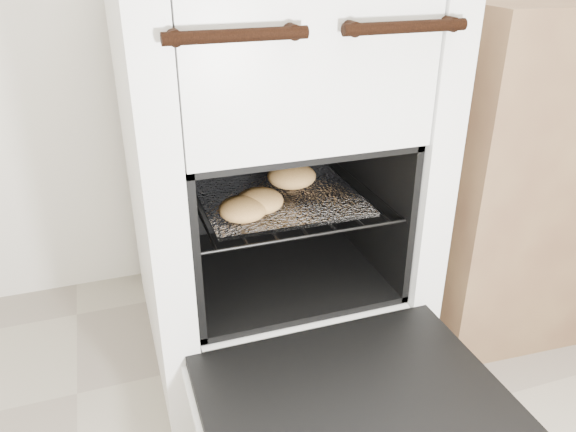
{
  "coord_description": "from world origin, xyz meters",
  "views": [
    {
      "loc": [
        -0.51,
        -0.13,
        1.01
      ],
      "look_at": [
        -0.14,
        0.98,
        0.44
      ],
      "focal_mm": 35.0,
      "sensor_mm": 36.0,
      "label": 1
    }
  ],
  "objects": [
    {
      "name": "stove",
      "position": [
        -0.14,
        1.14,
        0.49
      ],
      "size": [
        0.65,
        0.73,
        1.0
      ],
      "color": "white",
      "rests_on": "ground"
    },
    {
      "name": "foil_sheet",
      "position": [
        -0.14,
        1.04,
        0.46
      ],
      "size": [
        0.37,
        0.33,
        0.01
      ],
      "primitive_type": "cube",
      "color": "white",
      "rests_on": "oven_rack"
    },
    {
      "name": "oven_door",
      "position": [
        -0.14,
        0.58,
        0.22
      ],
      "size": [
        0.59,
        0.46,
        0.04
      ],
      "color": "black",
      "rests_on": "stove"
    },
    {
      "name": "counter",
      "position": [
        0.73,
        1.08,
        0.45
      ],
      "size": [
        0.92,
        0.64,
        0.89
      ],
      "primitive_type": "cube",
      "rotation": [
        0.0,
        0.0,
        -0.06
      ],
      "color": "brown",
      "rests_on": "ground"
    },
    {
      "name": "oven_rack",
      "position": [
        -0.14,
        1.06,
        0.45
      ],
      "size": [
        0.48,
        0.46,
        0.01
      ],
      "color": "black",
      "rests_on": "stove"
    },
    {
      "name": "baked_rolls",
      "position": [
        -0.17,
        1.01,
        0.49
      ],
      "size": [
        0.31,
        0.29,
        0.05
      ],
      "color": "#E1AE5A",
      "rests_on": "foil_sheet"
    }
  ]
}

